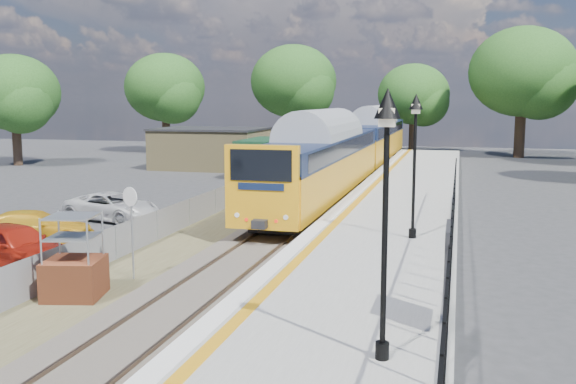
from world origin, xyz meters
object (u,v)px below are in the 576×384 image
(speed_sign, at_px, (131,217))
(car_yellow, at_px, (35,227))
(brick_plinth, at_px, (74,259))
(car_white, at_px, (112,207))
(car_red, at_px, (13,246))
(victorian_lamp_south, at_px, (386,162))
(train, at_px, (354,145))
(victorian_lamp_north, at_px, (415,132))

(speed_sign, xyz_separation_m, car_yellow, (-5.94, 3.56, -1.30))
(brick_plinth, xyz_separation_m, car_white, (-4.93, 10.43, -0.50))
(brick_plinth, distance_m, car_red, 4.42)
(victorian_lamp_south, relative_size, speed_sign, 1.64)
(brick_plinth, bearing_deg, train, 83.36)
(speed_sign, distance_m, car_yellow, 7.05)
(victorian_lamp_south, height_order, car_red, victorian_lamp_south)
(brick_plinth, height_order, car_white, brick_plinth)
(brick_plinth, relative_size, car_white, 0.52)
(car_red, bearing_deg, brick_plinth, -108.37)
(train, height_order, speed_sign, train)
(train, bearing_deg, victorian_lamp_north, -75.94)
(victorian_lamp_north, height_order, car_yellow, victorian_lamp_north)
(victorian_lamp_north, bearing_deg, car_yellow, -178.18)
(train, bearing_deg, speed_sign, -95.67)
(car_red, xyz_separation_m, car_yellow, (-1.55, 3.17, -0.11))
(victorian_lamp_south, distance_m, victorian_lamp_north, 10.00)
(train, bearing_deg, car_white, -115.87)
(car_red, bearing_deg, train, -1.89)
(victorian_lamp_south, distance_m, car_red, 14.39)
(victorian_lamp_north, relative_size, car_white, 1.04)
(victorian_lamp_north, height_order, car_white, victorian_lamp_north)
(victorian_lamp_south, distance_m, speed_sign, 10.28)
(victorian_lamp_south, distance_m, car_yellow, 17.30)
(car_red, bearing_deg, speed_sign, -81.35)
(victorian_lamp_north, bearing_deg, car_red, -163.50)
(victorian_lamp_south, distance_m, car_white, 20.20)
(victorian_lamp_north, height_order, brick_plinth, victorian_lamp_north)
(train, distance_m, car_white, 18.62)
(car_yellow, bearing_deg, car_white, -25.33)
(car_white, bearing_deg, victorian_lamp_north, -96.77)
(car_white, bearing_deg, car_red, -159.86)
(victorian_lamp_north, xyz_separation_m, car_red, (-12.19, -3.61, -3.57))
(victorian_lamp_south, xyz_separation_m, brick_plinth, (-8.66, 4.05, -3.19))
(train, distance_m, brick_plinth, 27.33)
(brick_plinth, relative_size, speed_sign, 0.82)
(brick_plinth, bearing_deg, car_yellow, 133.80)
(train, relative_size, car_white, 9.25)
(train, height_order, car_red, train)
(victorian_lamp_south, bearing_deg, train, 100.01)
(car_red, xyz_separation_m, car_white, (-1.20, 8.09, -0.11))
(car_red, bearing_deg, car_yellow, 39.68)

